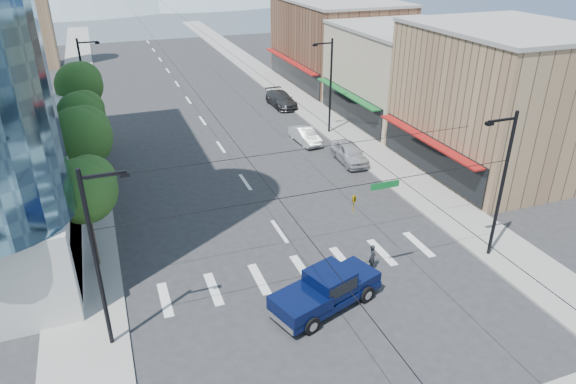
{
  "coord_description": "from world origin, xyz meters",
  "views": [
    {
      "loc": [
        -9.47,
        -21.08,
        17.1
      ],
      "look_at": [
        0.42,
        5.54,
        3.0
      ],
      "focal_mm": 32.0,
      "sensor_mm": 36.0,
      "label": 1
    }
  ],
  "objects_px": {
    "pickup_truck": "(326,289)",
    "pedestrian": "(373,257)",
    "parked_car_near": "(350,153)",
    "parked_car_far": "(281,99)",
    "parked_car_mid": "(305,135)"
  },
  "relations": [
    {
      "from": "pickup_truck",
      "to": "parked_car_mid",
      "type": "relative_size",
      "value": 1.49
    },
    {
      "from": "pickup_truck",
      "to": "pedestrian",
      "type": "bearing_deg",
      "value": 10.81
    },
    {
      "from": "parked_car_near",
      "to": "parked_car_far",
      "type": "height_order",
      "value": "parked_car_near"
    },
    {
      "from": "pickup_truck",
      "to": "parked_car_far",
      "type": "relative_size",
      "value": 1.16
    },
    {
      "from": "parked_car_mid",
      "to": "pickup_truck",
      "type": "bearing_deg",
      "value": -113.73
    },
    {
      "from": "pickup_truck",
      "to": "parked_car_mid",
      "type": "xyz_separation_m",
      "value": [
        7.9,
        22.26,
        -0.36
      ]
    },
    {
      "from": "pedestrian",
      "to": "parked_car_near",
      "type": "bearing_deg",
      "value": -1.05
    },
    {
      "from": "pickup_truck",
      "to": "parked_car_far",
      "type": "distance_m",
      "value": 35.24
    },
    {
      "from": "pedestrian",
      "to": "pickup_truck",
      "type": "bearing_deg",
      "value": 140.06
    },
    {
      "from": "pickup_truck",
      "to": "parked_car_near",
      "type": "relative_size",
      "value": 1.32
    },
    {
      "from": "parked_car_mid",
      "to": "parked_car_far",
      "type": "bearing_deg",
      "value": 77.0
    },
    {
      "from": "parked_car_mid",
      "to": "parked_car_far",
      "type": "xyz_separation_m",
      "value": [
        1.8,
        11.61,
        0.09
      ]
    },
    {
      "from": "pedestrian",
      "to": "parked_car_near",
      "type": "height_order",
      "value": "parked_car_near"
    },
    {
      "from": "pickup_truck",
      "to": "pedestrian",
      "type": "relative_size",
      "value": 4.18
    },
    {
      "from": "parked_car_near",
      "to": "parked_car_far",
      "type": "distance_m",
      "value": 17.14
    }
  ]
}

